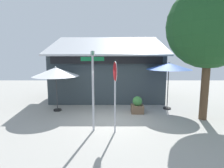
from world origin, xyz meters
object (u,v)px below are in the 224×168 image
object	(u,v)px
street_sign_post	(94,83)
sidewalk_planter	(138,106)
patio_umbrella_ivory_left	(57,72)
patio_umbrella_royal_blue_center	(170,66)
shade_tree	(218,28)
stop_sign	(116,83)

from	to	relation	value
street_sign_post	sidewalk_planter	bearing A→B (deg)	48.50
patio_umbrella_ivory_left	patio_umbrella_royal_blue_center	distance (m)	6.29
shade_tree	street_sign_post	bearing A→B (deg)	-166.86
street_sign_post	patio_umbrella_royal_blue_center	size ratio (longest dim) A/B	1.20
street_sign_post	patio_umbrella_ivory_left	distance (m)	3.64
patio_umbrella_ivory_left	patio_umbrella_royal_blue_center	size ratio (longest dim) A/B	0.92
patio_umbrella_ivory_left	sidewalk_planter	size ratio (longest dim) A/B	2.76
patio_umbrella_royal_blue_center	stop_sign	bearing A→B (deg)	-132.83
shade_tree	sidewalk_planter	size ratio (longest dim) A/B	6.99
street_sign_post	patio_umbrella_ivory_left	xyz separation A→B (m)	(-2.31, 2.81, 0.17)
stop_sign	street_sign_post	bearing A→B (deg)	169.77
patio_umbrella_royal_blue_center	shade_tree	size ratio (longest dim) A/B	0.43
sidewalk_planter	patio_umbrella_ivory_left	bearing A→B (deg)	174.82
stop_sign	shade_tree	distance (m)	5.33
shade_tree	sidewalk_planter	world-z (taller)	shade_tree
patio_umbrella_royal_blue_center	sidewalk_planter	world-z (taller)	patio_umbrella_royal_blue_center
shade_tree	sidewalk_planter	bearing A→B (deg)	161.38
patio_umbrella_ivory_left	shade_tree	bearing A→B (deg)	-11.13
patio_umbrella_royal_blue_center	shade_tree	bearing A→B (deg)	-51.07
stop_sign	shade_tree	size ratio (longest dim) A/B	0.45
street_sign_post	stop_sign	size ratio (longest dim) A/B	1.14
patio_umbrella_royal_blue_center	shade_tree	world-z (taller)	shade_tree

